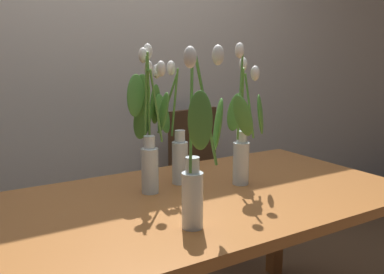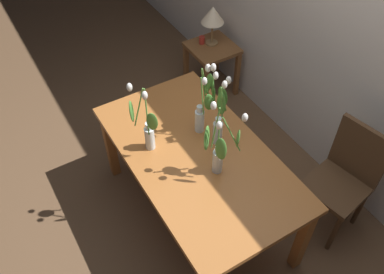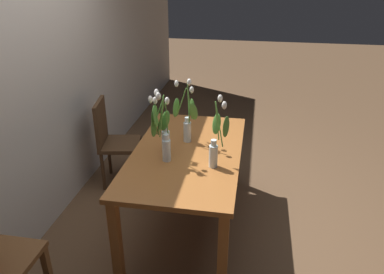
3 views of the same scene
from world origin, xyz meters
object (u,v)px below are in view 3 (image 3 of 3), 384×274
object	(u,v)px
tulip_vase_1	(216,144)
tulip_vase_0	(162,132)
tulip_vase_3	(187,120)
dining_chair	(112,138)
tulip_vase_2	(162,133)
dining_table	(187,160)

from	to	relation	value
tulip_vase_1	tulip_vase_0	bearing A→B (deg)	69.75
tulip_vase_3	tulip_vase_0	bearing A→B (deg)	146.48
tulip_vase_1	tulip_vase_3	distance (m)	0.51
tulip_vase_3	dining_chair	xyz separation A→B (m)	(0.37, 0.87, -0.42)
dining_chair	tulip_vase_1	bearing A→B (deg)	-123.66
tulip_vase_0	tulip_vase_2	bearing A→B (deg)	-165.29
tulip_vase_3	dining_chair	bearing A→B (deg)	67.17
tulip_vase_1	dining_table	bearing A→B (deg)	51.02
tulip_vase_3	dining_chair	distance (m)	1.03
tulip_vase_1	tulip_vase_3	bearing A→B (deg)	36.05
tulip_vase_0	tulip_vase_1	xyz separation A→B (m)	(-0.17, -0.46, 0.01)
tulip_vase_2	dining_chair	bearing A→B (deg)	45.06
tulip_vase_3	dining_table	bearing A→B (deg)	-169.65
tulip_vase_1	tulip_vase_3	size ratio (longest dim) A/B	0.97
dining_table	tulip_vase_3	bearing A→B (deg)	10.35
tulip_vase_1	dining_chair	distance (m)	1.46
tulip_vase_3	tulip_vase_2	bearing A→B (deg)	161.43
dining_table	dining_chair	distance (m)	1.07
dining_table	tulip_vase_1	bearing A→B (deg)	-128.98
tulip_vase_3	dining_chair	world-z (taller)	tulip_vase_3
tulip_vase_2	tulip_vase_3	size ratio (longest dim) A/B	0.99
dining_table	tulip_vase_0	xyz separation A→B (m)	(-0.04, 0.20, 0.27)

